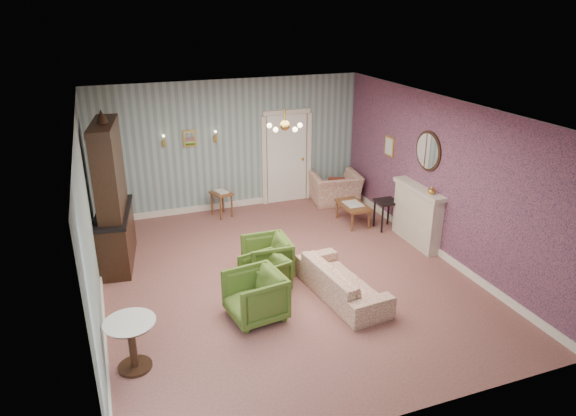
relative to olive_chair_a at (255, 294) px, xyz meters
name	(u,v)px	position (x,y,z in m)	size (l,w,h in m)	color
floor	(285,277)	(0.84, 1.01, -0.40)	(7.00, 7.00, 0.00)	#8B5A51
ceiling	(285,109)	(0.84, 1.01, 2.50)	(7.00, 7.00, 0.00)	white
wall_back	(231,146)	(0.84, 4.51, 1.05)	(6.00, 6.00, 0.00)	slate
wall_front	(401,310)	(0.84, -2.49, 1.05)	(6.00, 6.00, 0.00)	slate
wall_left	(89,224)	(-2.16, 1.01, 1.05)	(7.00, 7.00, 0.00)	slate
wall_right	(440,178)	(3.84, 1.01, 1.05)	(7.00, 7.00, 0.00)	slate
wall_right_floral	(440,178)	(3.83, 1.01, 1.05)	(7.00, 7.00, 0.00)	#B15864
door	(287,157)	(2.14, 4.47, 0.68)	(1.12, 0.12, 2.16)	white
olive_chair_a	(255,294)	(0.00, 0.00, 0.00)	(0.78, 0.73, 0.80)	#466523
olive_chair_b	(265,273)	(0.36, 0.67, -0.07)	(0.65, 0.61, 0.67)	#466523
olive_chair_c	(267,256)	(0.56, 1.16, -0.02)	(0.75, 0.70, 0.77)	#466523
sofa_chintz	(342,276)	(1.48, 0.11, -0.03)	(1.88, 0.55, 0.73)	#9D493F
wingback_chair	(335,183)	(3.16, 3.94, 0.07)	(1.09, 0.71, 0.95)	#9D493F
dresser	(110,191)	(-1.81, 2.59, 0.96)	(0.57, 1.64, 2.73)	black
fireplace	(417,215)	(3.70, 1.41, 0.18)	(0.30, 1.40, 1.16)	beige
mantel_vase	(432,190)	(3.68, 1.01, 0.83)	(0.15, 0.15, 0.15)	gold
oval_mirror	(428,151)	(3.80, 1.41, 1.45)	(0.04, 0.76, 0.84)	white
framed_print	(390,146)	(3.81, 2.76, 1.20)	(0.04, 0.34, 0.42)	gold
coffee_table	(353,214)	(2.98, 2.68, -0.18)	(0.49, 0.87, 0.45)	brown
side_table_black	(385,215)	(3.49, 2.20, -0.09)	(0.42, 0.42, 0.63)	black
pedestal_table	(132,345)	(-1.81, -0.57, -0.04)	(0.66, 0.66, 0.72)	black
nesting_table	(222,203)	(0.47, 4.05, -0.10)	(0.36, 0.46, 0.61)	brown
gilt_mirror_back	(190,139)	(-0.06, 4.47, 1.30)	(0.28, 0.06, 0.36)	gold
sconce_left	(164,141)	(-0.61, 4.45, 1.30)	(0.16, 0.12, 0.30)	gold
sconce_right	(215,137)	(0.49, 4.45, 1.30)	(0.16, 0.12, 0.30)	gold
chandelier	(285,127)	(0.84, 1.01, 2.23)	(0.56, 0.56, 0.36)	gold
burgundy_cushion	(336,185)	(3.11, 3.79, 0.08)	(0.38, 0.10, 0.38)	maroon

